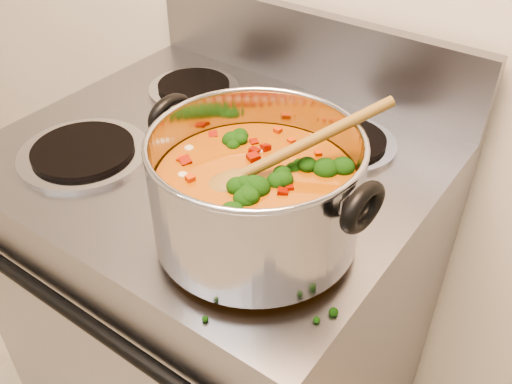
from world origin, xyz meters
TOP-DOWN VIEW (x-y plane):
  - electric_range at (-0.06, 1.16)m, footprint 0.74×0.67m
  - stockpot at (0.14, 1.01)m, footprint 0.34×0.29m
  - wooden_spoon at (0.14, 1.02)m, footprint 0.18×0.24m
  - cooktop_crumbs at (0.16, 1.10)m, footprint 0.40×0.26m

SIDE VIEW (x-z plane):
  - electric_range at x=-0.06m, z-range -0.07..1.01m
  - cooktop_crumbs at x=0.16m, z-range 0.92..0.93m
  - stockpot at x=0.14m, z-range 0.92..1.09m
  - wooden_spoon at x=0.14m, z-range 1.00..1.11m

